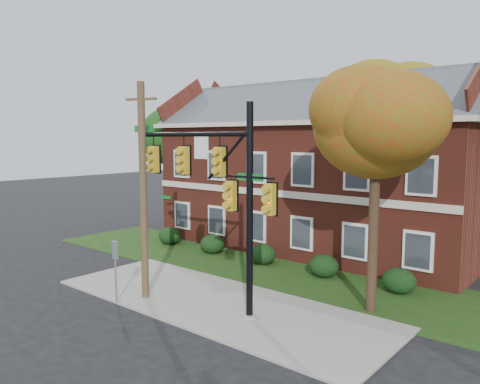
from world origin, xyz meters
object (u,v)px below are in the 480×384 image
Objects in this scene: hedge_center at (263,254)px; utility_pole at (143,191)px; apartment_building at (317,162)px; traffic_signal at (219,185)px; hedge_right at (324,266)px; hedge_far_left at (170,236)px; hedge_far_right at (399,281)px; hedge_left at (212,244)px; sign_post at (115,262)px; tree_far_rear at (395,102)px; tree_near_right at (381,129)px; tree_left_rear at (187,133)px.

hedge_center is 0.16× the size of utility_pole.
apartment_building is 6.89m from hedge_center.
traffic_signal reaches higher than hedge_center.
apartment_building is 13.43× the size of hedge_right.
hedge_far_left is 14.00m from hedge_far_right.
sign_post reaches higher than hedge_left.
tree_far_rear is at bearing 86.92° from sign_post.
tree_far_rear is (-5.66, 13.09, 8.32)m from hedge_far_right.
tree_near_right reaches higher than hedge_left.
tree_left_rear reaches higher than hedge_far_left.
hedge_far_left is 12.20m from traffic_signal.
hedge_center is 0.16× the size of tree_left_rear.
utility_pole is at bearing -95.22° from tree_far_rear.
hedge_far_left is 1.00× the size of hedge_left.
tree_far_rear reaches higher than hedge_left.
sign_post is at bearing -154.25° from traffic_signal.
hedge_center is 0.16× the size of tree_near_right.
tree_far_rear is (11.07, 8.96, 2.16)m from tree_left_rear.
apartment_building is 13.43× the size of hedge_center.
hedge_right is 9.35m from sign_post.
apartment_building is at bearing 6.54° from tree_left_rear.
hedge_center is (0.00, -5.25, -4.46)m from apartment_building.
tree_near_right reaches higher than hedge_far_right.
hedge_right is (7.00, 0.00, 0.00)m from hedge_left.
utility_pole is at bearing -47.44° from hedge_far_left.
hedge_center is 12.23m from tree_left_rear.
apartment_building is at bearing 99.39° from traffic_signal.
tree_left_rear is (-16.95, 6.97, 0.01)m from tree_near_right.
hedge_center is 8.04m from utility_pole.
hedge_right is at bearing 0.00° from hedge_far_left.
traffic_signal is (2.65, -11.44, -0.28)m from apartment_building.
hedge_left is 7.00m from hedge_right.
hedge_far_right is (7.00, 0.00, 0.00)m from hedge_center.
tree_near_right is (10.72, -2.83, 6.14)m from hedge_left.
hedge_left is 0.16× the size of utility_pole.
hedge_left is 0.18× the size of traffic_signal.
tree_near_right is 1.13× the size of traffic_signal.
hedge_far_right is at bearing 0.00° from hedge_left.
sign_post is at bearing -128.93° from utility_pole.
tree_left_rear reaches higher than hedge_right.
hedge_far_right is at bearing -13.89° from tree_left_rear.
tree_near_right is 9.12m from utility_pole.
utility_pole is at bearing -50.55° from tree_left_rear.
tree_far_rear reaches higher than hedge_right.
tree_near_right is at bearing 36.28° from sign_post.
hedge_far_left and hedge_right have the same top height.
hedge_far_right is 0.12× the size of tree_far_rear.
tree_near_right is 10.93m from sign_post.
utility_pole is at bearing -119.47° from hedge_right.
tree_left_rear reaches higher than hedge_far_right.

